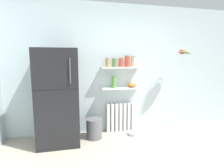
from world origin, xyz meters
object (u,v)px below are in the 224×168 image
Objects in this scene: storage_jar_1 at (115,63)px; storage_jar_2 at (121,62)px; storage_jar_0 at (108,63)px; shelf_bowl at (132,85)px; hanging_fruit_basket at (184,52)px; refrigerator at (58,97)px; trash_bin at (94,128)px; vase at (114,82)px; storage_jar_4 at (134,62)px; pet_food_bowl at (133,134)px; storage_jar_3 at (127,61)px; radiator at (120,117)px.

storage_jar_2 is at bearing -0.00° from storage_jar_1.
storage_jar_1 is at bearing 0.00° from storage_jar_0.
shelf_bowl is (0.38, 0.00, -0.47)m from storage_jar_1.
refrigerator is at bearing 179.70° from hanging_fruit_basket.
hanging_fruit_basket is at bearing -0.78° from trash_bin.
vase is at bearing 180.00° from storage_jar_1.
storage_jar_4 is at bearing 0.00° from shelf_bowl.
trash_bin is at bearing -165.93° from storage_jar_4.
vase is (0.13, 0.00, -0.39)m from storage_jar_0.
shelf_bowl reaches higher than pet_food_bowl.
storage_jar_3 is 1.46m from pet_food_bowl.
storage_jar_0 is 0.88× the size of pet_food_bowl.
storage_jar_4 reaches higher than pet_food_bowl.
hanging_fruit_basket is at bearing -9.73° from vase.
storage_jar_3 is at bearing 9.48° from refrigerator.
storage_jar_0 is 0.47× the size of trash_bin.
shelf_bowl is (-0.03, 0.00, -0.48)m from storage_jar_4.
vase reaches higher than pet_food_bowl.
radiator reaches higher than pet_food_bowl.
storage_jar_4 is 1.04× the size of pet_food_bowl.
vase is (-0.14, -0.03, 0.75)m from radiator.
storage_jar_3 is (1.35, 0.23, 0.62)m from refrigerator.
storage_jar_4 is 1.54m from trash_bin.
pet_food_bowl is at bearing -2.35° from trash_bin.
hanging_fruit_basket is at bearing -10.79° from storage_jar_2.
storage_jar_4 reaches higher than trash_bin.
storage_jar_3 reaches higher than storage_jar_0.
refrigerator is 1.36m from radiator.
vase is at bearing 170.27° from hanging_fruit_basket.
pet_food_bowl is 1.93m from hanging_fruit_basket.
hanging_fruit_basket reaches higher than storage_jar_0.
trash_bin is (-0.44, -0.21, -0.86)m from vase.
trash_bin is at bearing -154.64° from storage_jar_1.
trash_bin is (-0.58, -0.21, -1.25)m from storage_jar_2.
vase is (-0.01, 0.00, -0.39)m from storage_jar_1.
vase reaches higher than trash_bin.
vase is 0.62× the size of trash_bin.
hanging_fruit_basket is (1.25, -0.27, 1.35)m from radiator.
storage_jar_1 reaches higher than pet_food_bowl.
storage_jar_0 is 0.40m from storage_jar_3.
refrigerator is at bearing -168.18° from vase.
hanging_fruit_basket is at bearing -8.92° from storage_jar_0.
storage_jar_3 reaches higher than trash_bin.
storage_jar_1 is at bearing 180.00° from storage_jar_4.
storage_jar_4 reaches higher than storage_jar_1.
pet_food_bowl is at bearing -101.02° from shelf_bowl.
storage_jar_0 is 0.41m from vase.
storage_jar_1 is at bearing 143.19° from pet_food_bowl.
hanging_fruit_basket is (1.25, -0.24, 0.20)m from storage_jar_2.
pet_food_bowl is (0.06, -0.25, -1.44)m from storage_jar_3.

